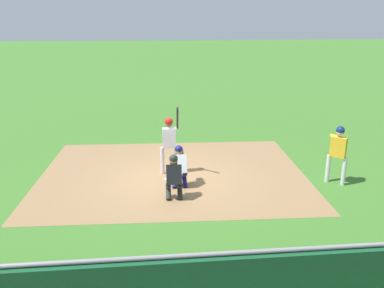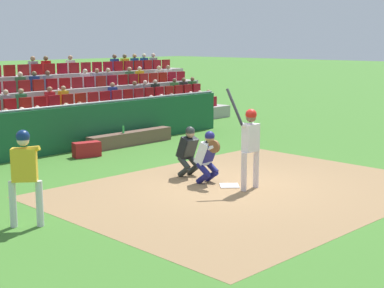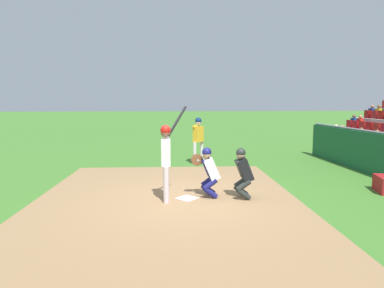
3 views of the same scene
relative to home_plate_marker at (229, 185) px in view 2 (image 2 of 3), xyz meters
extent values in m
plane|color=#3F762A|center=(0.00, 0.00, -0.02)|extent=(160.00, 160.00, 0.00)
cube|color=#96724C|center=(0.00, 0.50, -0.01)|extent=(8.68, 6.81, 0.01)
cube|color=white|center=(0.00, 0.00, 0.00)|extent=(0.62, 0.62, 0.02)
cylinder|color=silver|center=(-0.33, 0.52, 0.43)|extent=(0.13, 0.13, 0.89)
cylinder|color=silver|center=(0.12, 0.52, 0.43)|extent=(0.13, 0.13, 0.89)
cube|color=silver|center=(-0.11, 0.52, 1.19)|extent=(0.41, 0.22, 0.63)
sphere|color=brown|center=(-0.11, 0.52, 1.66)|extent=(0.23, 0.23, 0.23)
sphere|color=red|center=(-0.11, 0.52, 1.72)|extent=(0.26, 0.26, 0.26)
cylinder|color=silver|center=(-0.05, 0.50, 1.49)|extent=(0.45, 0.14, 0.14)
cylinder|color=silver|center=(0.11, 0.50, 1.49)|extent=(0.17, 0.15, 0.13)
cylinder|color=#25242A|center=(0.15, 0.24, 1.90)|extent=(0.09, 0.51, 0.80)
sphere|color=black|center=(0.16, 0.47, 1.51)|extent=(0.06, 0.06, 0.06)
cylinder|color=navy|center=(-0.03, -0.58, 0.14)|extent=(0.16, 0.39, 0.34)
cylinder|color=navy|center=(-0.03, -0.58, 0.36)|extent=(0.16, 0.39, 0.33)
cylinder|color=navy|center=(0.29, -0.57, 0.14)|extent=(0.16, 0.39, 0.34)
cylinder|color=navy|center=(0.29, -0.57, 0.36)|extent=(0.16, 0.39, 0.33)
cube|color=silver|center=(0.14, -0.62, 0.72)|extent=(0.44, 0.45, 0.60)
cube|color=navy|center=(0.13, -0.50, 0.72)|extent=(0.39, 0.24, 0.44)
sphere|color=#AB8451|center=(0.13, -0.51, 1.08)|extent=(0.22, 0.22, 0.22)
cube|color=black|center=(0.13, -0.51, 1.08)|extent=(0.20, 0.12, 0.20)
sphere|color=navy|center=(0.13, -0.51, 1.14)|extent=(0.24, 0.24, 0.24)
cylinder|color=brown|center=(0.24, -0.27, 0.93)|extent=(0.08, 0.30, 0.30)
cylinder|color=silver|center=(0.28, -0.45, 0.86)|extent=(0.17, 0.40, 0.22)
cylinder|color=#262B29|center=(-0.23, -1.38, 0.14)|extent=(0.15, 0.39, 0.34)
cylinder|color=#262B29|center=(-0.23, -1.38, 0.36)|extent=(0.15, 0.39, 0.33)
cylinder|color=#262B29|center=(0.09, -1.39, 0.14)|extent=(0.15, 0.39, 0.34)
cylinder|color=#262B29|center=(0.09, -1.39, 0.36)|extent=(0.15, 0.39, 0.33)
cube|color=black|center=(-0.07, -1.43, 0.72)|extent=(0.43, 0.44, 0.60)
cube|color=#262B29|center=(-0.07, -1.31, 0.72)|extent=(0.39, 0.23, 0.45)
sphere|color=#9E7A59|center=(-0.07, -1.33, 1.08)|extent=(0.22, 0.22, 0.22)
cube|color=black|center=(-0.07, -1.33, 1.08)|extent=(0.20, 0.12, 0.20)
sphere|color=#262B29|center=(-0.07, -1.33, 1.15)|extent=(0.24, 0.24, 0.24)
cube|color=#17522F|center=(0.00, -6.39, 0.68)|extent=(13.26, 0.24, 1.39)
cylinder|color=gray|center=(0.00, -6.39, 1.41)|extent=(13.26, 0.07, 0.07)
cube|color=brown|center=(-2.01, -5.84, 0.20)|extent=(3.32, 0.40, 0.44)
cylinder|color=green|center=(-1.66, -5.79, 0.54)|extent=(0.07, 0.07, 0.24)
cube|color=maroon|center=(0.15, -5.31, 0.20)|extent=(0.86, 0.56, 0.44)
cylinder|color=silver|center=(5.06, -0.96, 0.41)|extent=(0.18, 0.18, 0.86)
cylinder|color=silver|center=(4.70, -0.65, 0.41)|extent=(0.18, 0.18, 0.86)
cube|color=gold|center=(4.88, -0.81, 1.15)|extent=(0.48, 0.46, 0.61)
sphere|color=beige|center=(4.88, -0.81, 1.61)|extent=(0.22, 0.22, 0.22)
sphere|color=navy|center=(4.88, -0.81, 1.67)|extent=(0.25, 0.25, 0.25)
cylinder|color=gold|center=(4.86, -0.75, 1.44)|extent=(0.39, 0.41, 0.14)
cylinder|color=gold|center=(4.72, -0.64, 1.44)|extent=(0.14, 0.17, 0.13)
cube|color=#A29A96|center=(0.00, -8.48, 0.24)|extent=(19.51, 0.97, 0.52)
cube|color=maroon|center=(-8.95, -8.33, 0.71)|extent=(0.44, 0.10, 0.42)
cube|color=#2E7231|center=(-8.95, -8.58, 0.76)|extent=(0.32, 0.22, 0.52)
sphere|color=#A97456|center=(-8.95, -8.58, 1.12)|extent=(0.19, 0.19, 0.19)
cube|color=maroon|center=(-8.37, -8.33, 0.71)|extent=(0.44, 0.10, 0.42)
cube|color=navy|center=(-8.37, -8.58, 0.76)|extent=(0.32, 0.22, 0.52)
sphere|color=beige|center=(-8.37, -8.58, 1.12)|extent=(0.19, 0.19, 0.19)
cube|color=maroon|center=(-7.79, -8.33, 0.71)|extent=(0.44, 0.10, 0.42)
cube|color=white|center=(-7.79, -8.58, 0.76)|extent=(0.32, 0.22, 0.52)
sphere|color=beige|center=(-7.79, -8.58, 1.12)|extent=(0.19, 0.19, 0.19)
cube|color=maroon|center=(-7.22, -8.33, 0.71)|extent=(0.44, 0.10, 0.42)
cube|color=maroon|center=(-6.64, -8.33, 0.71)|extent=(0.44, 0.10, 0.42)
cube|color=navy|center=(-6.64, -8.58, 0.76)|extent=(0.32, 0.22, 0.52)
sphere|color=brown|center=(-6.64, -8.58, 1.12)|extent=(0.19, 0.19, 0.19)
cube|color=maroon|center=(-6.06, -8.33, 0.71)|extent=(0.44, 0.10, 0.42)
cube|color=black|center=(-6.06, -8.58, 0.76)|extent=(0.32, 0.22, 0.52)
sphere|color=beige|center=(-6.06, -8.58, 1.12)|extent=(0.19, 0.19, 0.19)
cube|color=maroon|center=(-5.48, -8.33, 0.71)|extent=(0.44, 0.10, 0.42)
cube|color=gray|center=(-5.48, -8.58, 0.76)|extent=(0.32, 0.22, 0.52)
sphere|color=tan|center=(-5.48, -8.58, 1.12)|extent=(0.19, 0.19, 0.19)
cube|color=maroon|center=(-4.91, -8.33, 0.71)|extent=(0.44, 0.10, 0.42)
cube|color=maroon|center=(-4.33, -8.33, 0.71)|extent=(0.44, 0.10, 0.42)
cube|color=maroon|center=(-3.75, -8.33, 0.71)|extent=(0.44, 0.10, 0.42)
cube|color=maroon|center=(-3.18, -8.33, 0.71)|extent=(0.44, 0.10, 0.42)
cube|color=maroon|center=(-2.60, -8.33, 0.71)|extent=(0.44, 0.10, 0.42)
cube|color=maroon|center=(-2.02, -8.33, 0.71)|extent=(0.44, 0.10, 0.42)
cube|color=gray|center=(-2.02, -8.58, 0.76)|extent=(0.32, 0.22, 0.52)
sphere|color=#A97B59|center=(-2.02, -8.58, 1.12)|extent=(0.19, 0.19, 0.19)
cube|color=maroon|center=(-1.44, -8.33, 0.71)|extent=(0.44, 0.10, 0.42)
cube|color=black|center=(-1.44, -8.58, 0.76)|extent=(0.32, 0.22, 0.52)
sphere|color=#D9B081|center=(-1.44, -8.58, 1.12)|extent=(0.19, 0.19, 0.19)
cube|color=maroon|center=(-0.87, -8.33, 0.71)|extent=(0.44, 0.10, 0.42)
cube|color=maroon|center=(-0.29, -8.33, 0.71)|extent=(0.44, 0.10, 0.42)
cube|color=red|center=(-0.29, -8.58, 0.76)|extent=(0.32, 0.22, 0.52)
sphere|color=beige|center=(-0.29, -8.58, 1.12)|extent=(0.19, 0.19, 0.19)
cube|color=maroon|center=(0.29, -8.33, 0.71)|extent=(0.44, 0.10, 0.42)
cube|color=gold|center=(0.29, -8.58, 0.76)|extent=(0.32, 0.22, 0.52)
sphere|color=beige|center=(0.29, -8.58, 1.12)|extent=(0.19, 0.19, 0.19)
cube|color=maroon|center=(0.87, -8.33, 0.71)|extent=(0.44, 0.10, 0.42)
cube|color=gold|center=(0.87, -8.58, 0.76)|extent=(0.32, 0.22, 0.52)
sphere|color=#AD7251|center=(0.87, -8.58, 1.12)|extent=(0.19, 0.19, 0.19)
cube|color=#A29A96|center=(0.00, -9.46, 0.50)|extent=(19.51, 0.97, 1.03)
cube|color=maroon|center=(-8.95, -9.31, 1.23)|extent=(0.44, 0.10, 0.42)
cube|color=#327133|center=(-8.95, -9.56, 1.28)|extent=(0.32, 0.22, 0.52)
sphere|color=brown|center=(-8.95, -9.56, 1.64)|extent=(0.19, 0.19, 0.19)
cube|color=maroon|center=(-8.37, -9.31, 1.23)|extent=(0.44, 0.10, 0.42)
cube|color=#262728|center=(-8.37, -9.56, 1.28)|extent=(0.32, 0.22, 0.52)
sphere|color=brown|center=(-8.37, -9.56, 1.64)|extent=(0.19, 0.19, 0.19)
cube|color=maroon|center=(-7.79, -9.31, 1.23)|extent=(0.44, 0.10, 0.42)
cube|color=#367936|center=(-7.79, -9.56, 1.28)|extent=(0.32, 0.22, 0.52)
sphere|color=brown|center=(-7.79, -9.56, 1.64)|extent=(0.19, 0.19, 0.19)
cube|color=maroon|center=(-7.22, -9.31, 1.23)|extent=(0.44, 0.10, 0.42)
cube|color=maroon|center=(-6.64, -9.31, 1.23)|extent=(0.44, 0.10, 0.42)
cube|color=black|center=(-6.64, -9.56, 1.28)|extent=(0.32, 0.22, 0.52)
sphere|color=tan|center=(-6.64, -9.56, 1.64)|extent=(0.19, 0.19, 0.19)
cube|color=maroon|center=(-6.06, -9.31, 1.23)|extent=(0.44, 0.10, 0.42)
cube|color=gray|center=(-6.06, -9.56, 1.28)|extent=(0.32, 0.22, 0.52)
sphere|color=beige|center=(-6.06, -9.56, 1.64)|extent=(0.19, 0.19, 0.19)
cube|color=maroon|center=(-5.48, -9.31, 1.23)|extent=(0.44, 0.10, 0.42)
cube|color=gray|center=(-5.48, -9.56, 1.28)|extent=(0.32, 0.22, 0.52)
sphere|color=brown|center=(-5.48, -9.56, 1.64)|extent=(0.19, 0.19, 0.19)
cube|color=maroon|center=(-4.91, -9.31, 1.23)|extent=(0.44, 0.10, 0.42)
cube|color=maroon|center=(-4.33, -9.31, 1.23)|extent=(0.44, 0.10, 0.42)
cube|color=navy|center=(-4.33, -9.56, 1.28)|extent=(0.32, 0.22, 0.52)
sphere|color=#B27A57|center=(-4.33, -9.56, 1.64)|extent=(0.19, 0.19, 0.19)
cube|color=maroon|center=(-3.75, -9.31, 1.23)|extent=(0.44, 0.10, 0.42)
cube|color=maroon|center=(-3.18, -9.31, 1.23)|extent=(0.44, 0.10, 0.42)
cube|color=maroon|center=(-2.60, -9.31, 1.23)|extent=(0.44, 0.10, 0.42)
cube|color=maroon|center=(-2.02, -9.31, 1.23)|extent=(0.44, 0.10, 0.42)
cube|color=gold|center=(-2.02, -9.56, 1.28)|extent=(0.32, 0.22, 0.52)
sphere|color=tan|center=(-2.02, -9.56, 1.64)|extent=(0.19, 0.19, 0.19)
cube|color=maroon|center=(-1.44, -9.31, 1.23)|extent=(0.44, 0.10, 0.42)
cube|color=red|center=(-1.44, -9.56, 1.28)|extent=(0.32, 0.22, 0.52)
sphere|color=#AD714E|center=(-1.44, -9.56, 1.64)|extent=(0.19, 0.19, 0.19)
cube|color=maroon|center=(-0.87, -9.31, 1.23)|extent=(0.44, 0.10, 0.42)
cube|color=maroon|center=(-0.29, -9.31, 1.23)|extent=(0.44, 0.10, 0.42)
cube|color=#29763E|center=(-0.29, -9.56, 1.28)|extent=(0.32, 0.22, 0.52)
sphere|color=#9F8159|center=(-0.29, -9.56, 1.64)|extent=(0.19, 0.19, 0.19)
cube|color=maroon|center=(0.29, -9.31, 1.23)|extent=(0.44, 0.10, 0.42)
cube|color=gray|center=(0.29, -9.56, 1.28)|extent=(0.32, 0.22, 0.52)
sphere|color=tan|center=(0.29, -9.56, 1.64)|extent=(0.19, 0.19, 0.19)
cube|color=#A29A96|center=(0.00, -10.43, 0.76)|extent=(19.51, 0.97, 1.55)
cube|color=maroon|center=(-8.95, -10.28, 1.74)|extent=(0.44, 0.10, 0.42)
cube|color=maroon|center=(-8.37, -10.28, 1.74)|extent=(0.44, 0.10, 0.42)
cube|color=white|center=(-8.37, -10.53, 1.79)|extent=(0.32, 0.22, 0.52)
sphere|color=#9F7E57|center=(-8.37, -10.53, 2.15)|extent=(0.19, 0.19, 0.19)
cube|color=maroon|center=(-7.79, -10.28, 1.74)|extent=(0.44, 0.10, 0.42)
cube|color=silver|center=(-7.79, -10.53, 1.79)|extent=(0.32, 0.22, 0.52)
sphere|color=#D8B184|center=(-7.79, -10.53, 2.15)|extent=(0.19, 0.19, 0.19)
cube|color=maroon|center=(-7.22, -10.28, 1.74)|extent=(0.44, 0.10, 0.42)
cube|color=maroon|center=(-6.64, -10.28, 1.74)|extent=(0.44, 0.10, 0.42)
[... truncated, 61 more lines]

